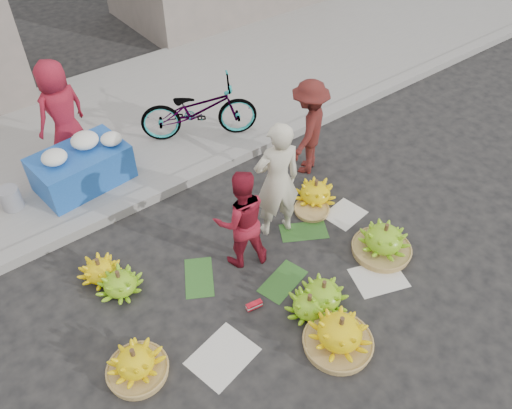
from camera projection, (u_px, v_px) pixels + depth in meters
ground at (279, 268)px, 6.44m from camera, size 80.00×80.00×0.00m
curb at (188, 178)px, 7.67m from camera, size 40.00×0.25×0.15m
sidewalk at (126, 120)px, 8.91m from camera, size 40.00×4.00×0.12m
newspaper_scatter at (321, 309)px, 5.97m from camera, size 3.20×1.80×0.00m
banana_leaves at (263, 262)px, 6.51m from camera, size 2.00×1.00×0.00m
banana_bunch_0 at (136, 363)px, 5.23m from camera, size 0.64×0.64×0.45m
banana_bunch_1 at (309, 305)px, 5.83m from camera, size 0.69×0.69×0.33m
banana_bunch_2 at (339, 333)px, 5.45m from camera, size 0.86×0.86×0.51m
banana_bunch_3 at (323, 293)px, 5.93m from camera, size 0.68×0.68×0.39m
banana_bunch_4 at (383, 240)px, 6.50m from camera, size 0.77×0.77×0.51m
banana_bunch_5 at (315, 192)px, 7.30m from camera, size 0.72×0.72×0.38m
banana_bunch_6 at (120, 282)px, 6.07m from camera, size 0.63×0.63×0.36m
banana_bunch_7 at (100, 270)px, 6.23m from camera, size 0.56×0.56×0.34m
basket_spare at (312, 210)px, 7.21m from camera, size 0.53×0.53×0.06m
incense_stack at (254, 305)px, 5.95m from camera, size 0.21×0.10×0.08m
vendor_cream at (277, 181)px, 6.38m from camera, size 0.73×0.58×1.74m
vendor_red at (241, 220)px, 6.09m from camera, size 0.83×0.75×1.41m
man_striped at (308, 128)px, 7.46m from camera, size 1.14×1.00×1.53m
flower_table at (82, 166)px, 7.32m from camera, size 1.41×0.97×0.77m
grey_bucket at (11, 198)px, 7.01m from camera, size 0.29×0.29×0.33m
flower_vendor at (61, 112)px, 7.46m from camera, size 0.92×0.73×1.64m
bicycle at (199, 110)px, 8.12m from camera, size 1.48×2.00×1.00m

